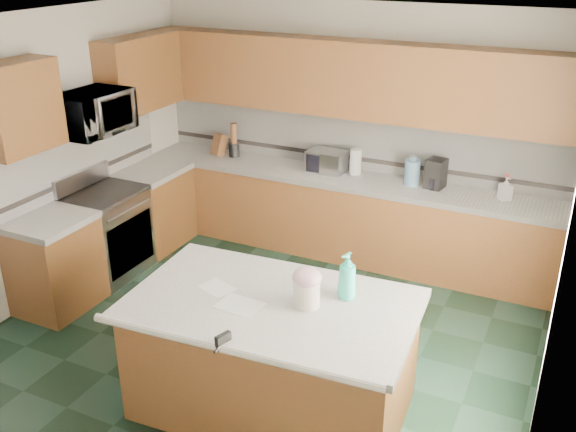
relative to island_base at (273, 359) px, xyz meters
The scene contains 52 objects.
floor 0.92m from the island_base, 128.04° to the left, with size 4.60×4.60×0.00m, color black.
ceiling 2.41m from the island_base, 128.04° to the left, with size 4.60×4.60×0.00m, color white.
wall_back 3.14m from the island_base, 99.64° to the left, with size 4.60×0.04×2.70m, color silver.
wall_front 1.98m from the island_base, 106.72° to the right, with size 4.60×0.04×2.70m, color silver.
wall_left 3.04m from the island_base, 167.16° to the left, with size 0.04×4.60×2.70m, color silver.
wall_right 2.14m from the island_base, 19.52° to the left, with size 0.04×4.60×2.70m, color silver.
back_base_cab 2.69m from the island_base, 100.79° to the left, with size 4.60×0.60×0.86m, color #311C0B.
back_countertop 2.73m from the island_base, 100.79° to the left, with size 4.60×0.64×0.06m, color silver.
back_upper_cab 3.20m from the island_base, 100.27° to the left, with size 4.60×0.33×0.78m, color #311C0B.
back_backsplash 3.08m from the island_base, 99.75° to the left, with size 4.60×0.02×0.63m, color silver.
back_accent_band 3.03m from the island_base, 99.77° to the left, with size 4.60×0.01×0.05m, color black.
left_base_cab_rear 3.16m from the island_base, 142.32° to the left, with size 0.60×0.82×0.86m, color #311C0B.
left_counter_rear 3.20m from the island_base, 142.32° to the left, with size 0.64×0.82×0.06m, color silver.
left_base_cab_front 2.54m from the island_base, behind, with size 0.60×0.72×0.86m, color #311C0B.
left_counter_front 2.58m from the island_base, behind, with size 0.64×0.72×0.06m, color silver.
left_backsplash 3.14m from the island_base, 156.85° to the left, with size 0.02×2.30×0.63m, color silver.
left_accent_band 3.09m from the island_base, 156.80° to the left, with size 0.01×2.30×0.05m, color black.
left_upper_cab_rear 3.68m from the island_base, 141.90° to the left, with size 0.33×1.09×0.78m, color #311C0B.
left_upper_cab_front 3.07m from the island_base, behind, with size 0.33×0.72×0.78m, color #311C0B.
range_body 2.75m from the island_base, 155.45° to the left, with size 0.60×0.76×0.88m, color #B7B7BC.
range_oven_door 2.49m from the island_base, 152.67° to the left, with size 0.02×0.68×0.55m, color black.
range_cooktop 2.79m from the island_base, 155.45° to the left, with size 0.62×0.78×0.04m, color black.
range_handle 2.49m from the island_base, 152.35° to the left, with size 0.02×0.02×0.66m, color #B7B7BC.
range_backguard 3.05m from the island_base, 157.52° to the left, with size 0.06×0.76×0.18m, color #B7B7BC.
microwave 3.05m from the island_base, 155.45° to the left, with size 0.73×0.50×0.41m, color #B7B7BC.
island_base is the anchor object (origin of this frame).
island_top 0.46m from the island_base, ahead, with size 2.02×1.20×0.06m, color silver.
island_bullnose 0.76m from the island_base, 90.00° to the right, with size 0.06×0.06×2.02m, color silver.
treat_jar 0.64m from the island_base, 12.63° to the left, with size 0.18×0.18×0.19m, color silver.
treat_jar_lid 0.76m from the island_base, 12.63° to the left, with size 0.20×0.20×0.13m, color #DFA8B8.
treat_jar_knob 0.80m from the island_base, 12.63° to the left, with size 0.02×0.02×0.07m, color tan.
treat_jar_knob_end_l 0.79m from the island_base, 14.56° to the left, with size 0.04×0.04×0.04m, color tan.
treat_jar_knob_end_r 0.81m from the island_base, 11.14° to the left, with size 0.04×0.04×0.04m, color tan.
soap_bottle_island 0.85m from the island_base, 31.26° to the left, with size 0.13×0.14×0.35m, color teal.
paper_sheet_a 0.54m from the island_base, 140.16° to the right, with size 0.31×0.23×0.00m, color white.
paper_sheet_b 0.66m from the island_base, behind, with size 0.25×0.19×0.00m, color white.
clamp_body 0.77m from the island_base, 95.15° to the right, with size 0.03×0.11×0.10m, color black.
clamp_handle 0.81m from the island_base, 94.62° to the right, with size 0.02×0.02×0.08m, color black.
knife_block 3.45m from the island_base, 127.49° to the left, with size 0.14×0.11×0.25m, color #472814.
utensil_crock 3.36m from the island_base, 124.68° to the left, with size 0.13×0.13×0.16m, color black.
utensil_bundle 3.40m from the island_base, 124.68° to the left, with size 0.08×0.08×0.24m, color #472814.
toaster_oven 2.85m from the island_base, 104.66° to the left, with size 0.41×0.28×0.24m, color #B7B7BC.
toaster_oven_door 2.73m from the island_base, 105.37° to the left, with size 0.37×0.01×0.20m, color black.
paper_towel 2.84m from the island_base, 98.06° to the left, with size 0.13×0.13×0.29m, color white.
paper_towel_base 2.82m from the island_base, 98.06° to the left, with size 0.19×0.19×0.01m, color #B7B7BC.
water_jug 2.79m from the island_base, 84.87° to the left, with size 0.16×0.16×0.26m, color #6291AF.
water_jug_neck 2.82m from the island_base, 84.87° to the left, with size 0.08×0.08×0.04m, color #6291AF.
coffee_maker 2.84m from the island_base, 79.94° to the left, with size 0.18×0.20×0.30m, color black.
coffee_carafe 2.78m from the island_base, 79.78° to the left, with size 0.13×0.13×0.13m, color black.
soap_bottle_back 3.00m from the island_base, 66.35° to the left, with size 0.11×0.11×0.23m, color white.
soap_back_cap 3.03m from the island_base, 66.35° to the left, with size 0.02×0.02×0.03m, color red.
window_light_proxy 2.13m from the island_base, 13.95° to the left, with size 0.02×1.40×1.10m, color white.
Camera 1 is at (2.30, -4.11, 3.27)m, focal length 40.00 mm.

